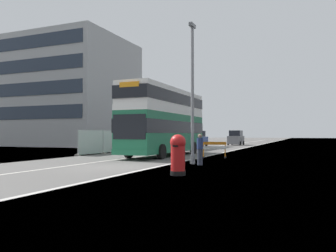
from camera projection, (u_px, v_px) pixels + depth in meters
name	position (u px, v px, depth m)	size (l,w,h in m)	color
ground	(123.00, 168.00, 17.05)	(140.00, 280.00, 0.10)	#565451
double_decker_bus	(165.00, 121.00, 26.34)	(2.79, 11.46, 5.09)	#1E6B47
lamppost_foreground	(192.00, 97.00, 19.11)	(0.29, 0.70, 7.89)	gray
red_pillar_postbox	(178.00, 153.00, 13.78)	(0.65, 0.65, 1.65)	black
roadworks_barrier	(214.00, 148.00, 23.86)	(1.71, 0.78, 1.12)	orange
construction_site_fence	(123.00, 141.00, 32.26)	(0.44, 13.80, 2.02)	#A8AAAD
car_oncoming_near	(197.00, 139.00, 45.36)	(2.00, 4.53, 2.10)	navy
car_receding_mid	(236.00, 138.00, 51.25)	(1.97, 4.17, 2.19)	slate
bare_tree_far_verge_near	(154.00, 131.00, 56.30)	(2.32, 3.49, 4.51)	#4C3D2D
bare_tree_far_verge_mid	(162.00, 129.00, 59.92)	(2.49, 2.56, 5.02)	#4C3D2D
pedestrian_at_kerb	(200.00, 149.00, 18.27)	(0.34, 0.34, 1.67)	#2D3342
backdrop_office_block	(53.00, 95.00, 51.25)	(22.58, 14.28, 15.21)	#9EA0A3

